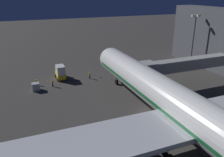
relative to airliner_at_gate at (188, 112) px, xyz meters
The scene contains 11 objects.
ground_plane 11.83m from the airliner_at_gate, 90.00° to the right, with size 320.00×320.00×0.00m, color #383533.
airliner_at_gate is the anchor object (origin of this frame).
jet_bridge 21.80m from the airliner_at_gate, 124.72° to the right, with size 23.26×3.40×6.89m.
apron_floodlight_mast 39.06m from the airliner_at_gate, 130.97° to the right, with size 2.90×0.50×14.92m.
ops_van 35.86m from the airliner_at_gate, 71.02° to the right, with size 2.36×4.60×3.56m.
baggage_container_near_belt 33.99m from the airliner_at_gate, 57.49° to the right, with size 1.58×1.51×1.70m, color #B7BABF.
ground_crew_near_nose_gear 31.59m from the airliner_at_gate, 81.22° to the right, with size 0.40×0.40×1.82m.
ground_crew_by_belt_loader 32.78m from the airliner_at_gate, 63.91° to the right, with size 0.40×0.40×1.79m.
ground_crew_marshaller_fwd 36.43m from the airliner_at_gate, 60.70° to the right, with size 0.40×0.40×1.67m.
traffic_cone_nose_port 30.81m from the airliner_at_gate, 94.15° to the right, with size 0.36×0.36×0.55m, color orange.
traffic_cone_nose_starboard 30.81m from the airliner_at_gate, 85.85° to the right, with size 0.36×0.36×0.55m, color orange.
Camera 1 is at (20.18, 32.44, 20.77)m, focal length 36.85 mm.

